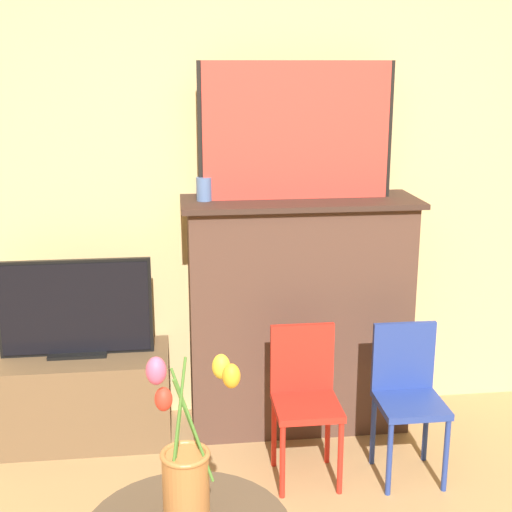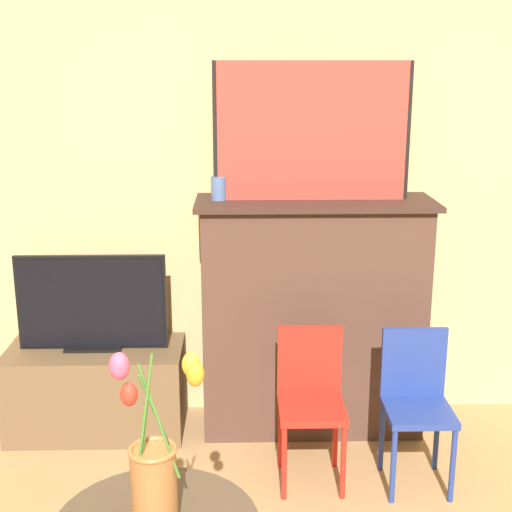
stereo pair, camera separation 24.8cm
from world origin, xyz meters
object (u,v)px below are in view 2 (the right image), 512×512
Objects in this scene: painting at (312,131)px; vase_tulips at (154,469)px; chair_blue at (416,397)px; tv_monitor at (92,304)px; chair_red at (311,395)px.

painting reaches higher than vase_tulips.
painting is at bearing 70.75° from vase_tulips.
vase_tulips is (-0.99, -1.10, 0.35)m from chair_blue.
vase_tulips is (0.49, -1.58, 0.08)m from tv_monitor.
tv_monitor is at bearing 156.34° from chair_red.
chair_blue is 1.29× the size of vase_tulips.
vase_tulips is at bearing -131.85° from chair_blue.
vase_tulips is (-0.56, -1.62, -0.74)m from painting.
tv_monitor is 1.05× the size of chair_red.
tv_monitor is at bearing -178.05° from painting.
tv_monitor reaches higher than chair_blue.
tv_monitor is 1.57m from chair_blue.
painting is 1.27m from chair_blue.
tv_monitor is 1.36× the size of vase_tulips.
chair_blue is at bearing 48.15° from vase_tulips.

